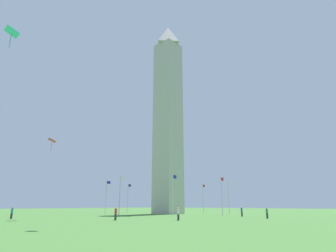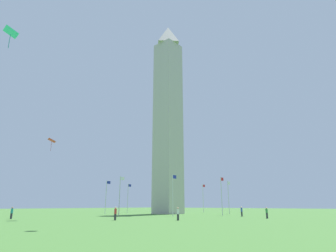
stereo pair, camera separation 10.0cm
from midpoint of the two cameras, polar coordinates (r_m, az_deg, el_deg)
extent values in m
plane|color=#3D6B2D|center=(66.85, 0.05, -17.62)|extent=(260.00, 260.00, 0.00)
cube|color=#B7B2A8|center=(69.73, 0.04, 0.65)|extent=(5.47, 5.47, 43.73)
pyramid|color=#A5A097|center=(80.43, 0.04, 17.87)|extent=(5.47, 5.47, 5.96)
cylinder|color=silver|center=(78.19, 7.26, -14.50)|extent=(0.14, 0.14, 7.52)
cube|color=red|center=(78.79, 7.41, -12.09)|extent=(1.00, 0.03, 0.64)
cylinder|color=silver|center=(81.19, -0.60, -14.67)|extent=(0.14, 0.14, 7.52)
cube|color=#1E2D99|center=(81.74, -0.33, -12.35)|extent=(1.00, 0.03, 0.64)
cylinder|color=silver|center=(77.11, -8.24, -14.44)|extent=(0.14, 0.14, 7.52)
cube|color=#1E2D99|center=(77.62, -7.83, -12.02)|extent=(1.00, 0.03, 0.64)
cylinder|color=silver|center=(67.50, -12.61, -14.04)|extent=(0.14, 0.14, 7.52)
cube|color=#1E2D99|center=(68.00, -12.05, -11.28)|extent=(1.00, 0.03, 0.64)
cylinder|color=silver|center=(56.89, -9.88, -13.89)|extent=(0.14, 0.14, 7.52)
cube|color=white|center=(57.43, -9.28, -10.63)|extent=(1.00, 0.03, 0.64)
cylinder|color=silver|center=(52.52, 1.04, -13.97)|extent=(0.14, 0.14, 7.52)
cube|color=#1E2D99|center=(53.16, 1.41, -10.41)|extent=(1.00, 0.03, 0.64)
cylinder|color=silver|center=(58.34, 11.00, -13.88)|extent=(0.14, 0.14, 7.52)
cube|color=red|center=(59.01, 11.11, -10.67)|extent=(1.00, 0.03, 0.64)
cylinder|color=silver|center=(69.23, 12.38, -14.09)|extent=(0.14, 0.14, 7.52)
cube|color=white|center=(69.88, 12.44, -11.38)|extent=(1.00, 0.03, 0.64)
cylinder|color=#2D2D38|center=(53.68, 14.99, -17.09)|extent=(0.29, 0.29, 0.80)
cylinder|color=#3851B2|center=(53.67, 14.93, -16.31)|extent=(0.32, 0.32, 0.66)
sphere|color=beige|center=(53.66, 14.90, -15.84)|extent=(0.24, 0.24, 0.24)
cylinder|color=#2D2D38|center=(46.52, 19.75, -16.97)|extent=(0.29, 0.29, 0.80)
cylinder|color=#388C47|center=(46.50, 19.67, -16.12)|extent=(0.32, 0.32, 0.59)
sphere|color=tan|center=(46.49, 19.62, -15.61)|extent=(0.24, 0.24, 0.24)
cylinder|color=#2D2D38|center=(38.46, 2.15, -18.24)|extent=(0.29, 0.29, 0.80)
cylinder|color=white|center=(38.44, 2.14, -17.17)|extent=(0.32, 0.32, 0.64)
sphere|color=tan|center=(38.43, 2.13, -16.51)|extent=(0.24, 0.24, 0.24)
cylinder|color=#2D2D38|center=(39.45, -10.73, -17.93)|extent=(0.29, 0.29, 0.80)
cylinder|color=red|center=(39.43, -10.67, -16.86)|extent=(0.32, 0.32, 0.68)
sphere|color=tan|center=(39.42, -10.64, -16.20)|extent=(0.24, 0.24, 0.24)
cylinder|color=#2D2D38|center=(48.18, -29.48, -15.83)|extent=(0.29, 0.29, 0.80)
cylinder|color=teal|center=(48.16, -29.36, -14.98)|extent=(0.32, 0.32, 0.64)
sphere|color=#936B4C|center=(48.15, -29.29, -14.45)|extent=(0.24, 0.24, 0.24)
cube|color=red|center=(45.27, -22.72, -2.75)|extent=(1.33, 1.39, 0.47)
cylinder|color=maroon|center=(45.09, -22.85, -3.89)|extent=(0.04, 0.04, 1.39)
cube|color=#33C6D1|center=(24.46, -29.47, 16.47)|extent=(0.97, 1.02, 0.36)
cylinder|color=teal|center=(24.08, -29.72, 14.92)|extent=(0.04, 0.04, 1.15)
camera|label=1|loc=(0.05, -89.96, -0.01)|focal=29.65mm
camera|label=2|loc=(0.05, 90.04, 0.01)|focal=29.65mm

